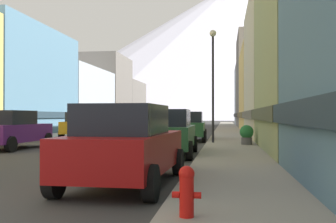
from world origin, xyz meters
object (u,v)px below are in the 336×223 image
streetlamp_right (213,69)px  car_right_1 (168,132)px  fire_hydrant_near (187,190)px  potted_plant_0 (246,135)px  potted_plant_1 (247,134)px  car_driving_0 (165,121)px  car_left_1 (12,130)px  car_driving_1 (182,122)px  car_right_0 (126,145)px  car_left_2 (83,125)px  car_left_3 (112,123)px  car_right_2 (189,126)px

streetlamp_right → car_right_1: bearing=-105.4°
fire_hydrant_near → streetlamp_right: size_ratio=0.12×
potted_plant_0 → potted_plant_1: 0.77m
car_driving_0 → potted_plant_1: size_ratio=4.68×
car_left_1 → car_driving_1: 24.23m
potted_plant_1 → car_left_1: bearing=-167.7°
potted_plant_1 → car_driving_1: bearing=104.3°
car_right_0 → car_right_1: size_ratio=1.00×
car_left_2 → car_left_3: 7.16m
car_right_1 → car_right_2: bearing=90.0°
car_left_2 → car_driving_0: (2.20, 24.16, 0.00)m
car_right_2 → streetlamp_right: size_ratio=0.76×
car_right_2 → potted_plant_1: (3.20, -4.64, -0.25)m
car_driving_1 → fire_hydrant_near: car_driving_1 is taller
car_right_0 → car_right_2: bearing=90.0°
car_left_3 → car_driving_1: size_ratio=1.01×
car_left_3 → potted_plant_0: bearing=-51.0°
car_right_1 → car_driving_0: same height
car_left_1 → potted_plant_1: bearing=12.3°
car_right_1 → potted_plant_1: bearing=53.9°
car_left_2 → car_right_0: 19.53m
potted_plant_0 → car_left_3: bearing=129.0°
car_left_2 → potted_plant_1: (10.80, -6.94, -0.25)m
car_right_0 → car_driving_1: 32.38m
car_right_0 → car_driving_0: size_ratio=1.01×
car_left_3 → potted_plant_0: 17.17m
potted_plant_0 → streetlamp_right: (-1.65, 0.45, 3.41)m
streetlamp_right → car_left_3: bearing=125.4°
car_left_3 → car_driving_1: 8.96m
car_left_1 → car_left_3: bearing=90.0°
car_driving_0 → car_driving_1: 10.35m
streetlamp_right → potted_plant_1: bearing=-36.4°
fire_hydrant_near → potted_plant_1: 14.28m
car_right_1 → fire_hydrant_near: size_ratio=6.30×
car_driving_0 → fire_hydrant_near: 45.84m
streetlamp_right → car_right_0: bearing=-97.2°
car_right_1 → car_right_0: bearing=-90.0°
fire_hydrant_near → potted_plant_0: size_ratio=0.89×
car_right_0 → car_right_1: same height
car_left_2 → potted_plant_0: car_left_2 is taller
car_left_1 → car_right_0: 11.54m
car_left_3 → car_right_2: 12.14m
car_left_3 → fire_hydrant_near: bearing=-71.9°
fire_hydrant_near → potted_plant_0: (1.55, 14.96, 0.05)m
potted_plant_1 → car_right_0: bearing=-106.2°
potted_plant_0 → potted_plant_1: (0.00, -0.77, 0.08)m
car_driving_1 → potted_plant_1: (5.40, -21.26, -0.25)m
car_left_1 → car_right_1: 7.87m
potted_plant_0 → fire_hydrant_near: bearing=-95.9°
car_left_1 → fire_hydrant_near: (9.25, -11.83, -0.37)m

